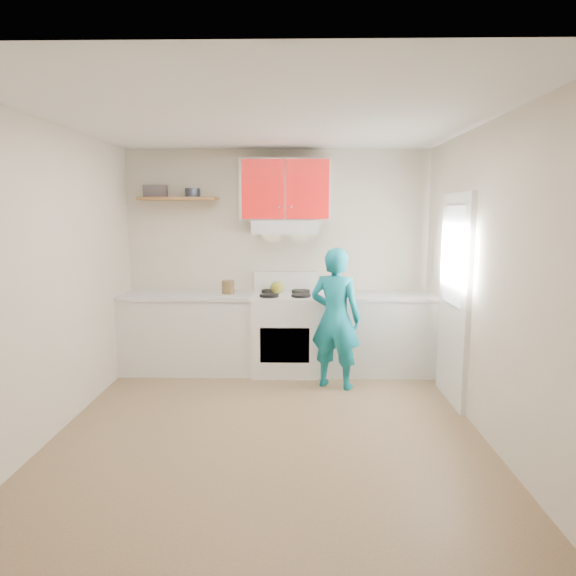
{
  "coord_description": "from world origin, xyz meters",
  "views": [
    {
      "loc": [
        0.24,
        -4.22,
        1.86
      ],
      "look_at": [
        0.15,
        0.55,
        1.15
      ],
      "focal_mm": 31.64,
      "sensor_mm": 36.0,
      "label": 1
    }
  ],
  "objects_px": {
    "tin": "(192,193)",
    "kettle": "(277,288)",
    "crock": "(228,288)",
    "stove": "(285,333)",
    "person": "(335,318)"
  },
  "relations": [
    {
      "from": "tin",
      "to": "kettle",
      "type": "distance_m",
      "value": 1.49
    },
    {
      "from": "crock",
      "to": "kettle",
      "type": "bearing_deg",
      "value": 3.16
    },
    {
      "from": "stove",
      "to": "crock",
      "type": "bearing_deg",
      "value": 175.55
    },
    {
      "from": "stove",
      "to": "person",
      "type": "relative_size",
      "value": 0.61
    },
    {
      "from": "tin",
      "to": "person",
      "type": "distance_m",
      "value": 2.23
    },
    {
      "from": "stove",
      "to": "tin",
      "type": "distance_m",
      "value": 1.97
    },
    {
      "from": "kettle",
      "to": "crock",
      "type": "distance_m",
      "value": 0.57
    },
    {
      "from": "tin",
      "to": "kettle",
      "type": "xyz_separation_m",
      "value": [
        0.99,
        -0.12,
        -1.1
      ]
    },
    {
      "from": "kettle",
      "to": "person",
      "type": "distance_m",
      "value": 0.91
    },
    {
      "from": "stove",
      "to": "person",
      "type": "xyz_separation_m",
      "value": [
        0.54,
        -0.52,
        0.29
      ]
    },
    {
      "from": "stove",
      "to": "crock",
      "type": "xyz_separation_m",
      "value": [
        -0.67,
        0.05,
        0.53
      ]
    },
    {
      "from": "tin",
      "to": "person",
      "type": "relative_size",
      "value": 0.11
    },
    {
      "from": "kettle",
      "to": "crock",
      "type": "bearing_deg",
      "value": 162.13
    },
    {
      "from": "kettle",
      "to": "person",
      "type": "bearing_deg",
      "value": -64.29
    },
    {
      "from": "kettle",
      "to": "person",
      "type": "xyz_separation_m",
      "value": [
        0.64,
        -0.6,
        -0.24
      ]
    }
  ]
}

